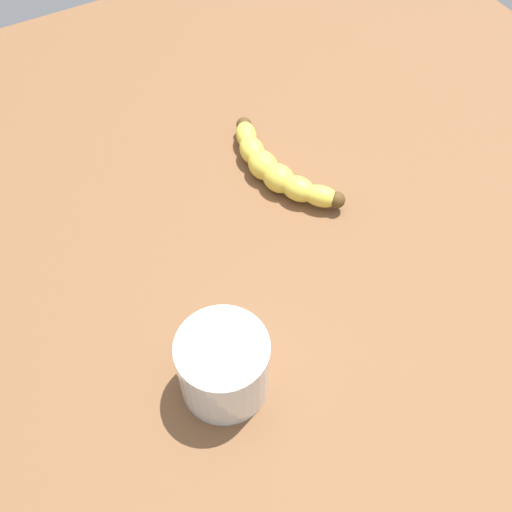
% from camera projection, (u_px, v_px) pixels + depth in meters
% --- Properties ---
extents(wooden_tabletop, '(1.20, 1.20, 0.03)m').
position_uv_depth(wooden_tabletop, '(277.00, 235.00, 0.79)').
color(wooden_tabletop, brown).
rests_on(wooden_tabletop, ground).
extents(banana, '(0.09, 0.20, 0.04)m').
position_uv_depth(banana, '(276.00, 168.00, 0.81)').
color(banana, yellow).
rests_on(banana, wooden_tabletop).
extents(smoothie_glass, '(0.09, 0.09, 0.09)m').
position_uv_depth(smoothie_glass, '(224.00, 367.00, 0.62)').
color(smoothie_glass, silver).
rests_on(smoothie_glass, wooden_tabletop).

